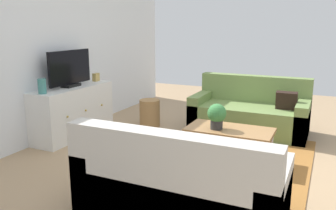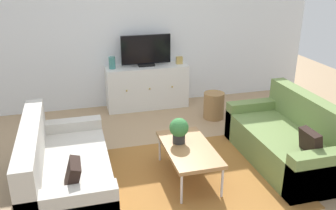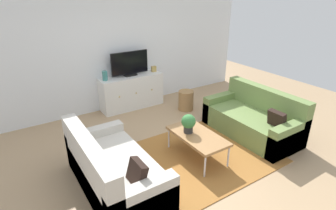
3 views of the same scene
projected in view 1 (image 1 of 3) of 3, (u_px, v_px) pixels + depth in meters
ground_plane at (216, 160)px, 4.38m from camera, size 10.00×10.00×0.00m
wall_back at (52, 46)px, 5.13m from camera, size 6.40×0.12×2.70m
area_rug at (228, 161)px, 4.32m from camera, size 2.50×1.90×0.01m
couch_left_side at (179, 188)px, 3.01m from camera, size 0.89×1.75×0.85m
couch_right_side at (251, 113)px, 5.55m from camera, size 0.89×1.75×0.85m
coffee_table at (230, 131)px, 4.26m from camera, size 0.55×1.04×0.42m
potted_plant at (217, 115)px, 4.21m from camera, size 0.23×0.23×0.31m
tv_console at (74, 111)px, 5.28m from camera, size 1.43×0.47×0.75m
flat_screen_tv at (70, 69)px, 5.14m from camera, size 0.86×0.16×0.54m
glass_vase at (42, 86)px, 4.65m from camera, size 0.11×0.11×0.20m
mantel_clock at (96, 77)px, 5.70m from camera, size 0.11×0.07×0.13m
wicker_basket at (150, 113)px, 5.83m from camera, size 0.34×0.34×0.44m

